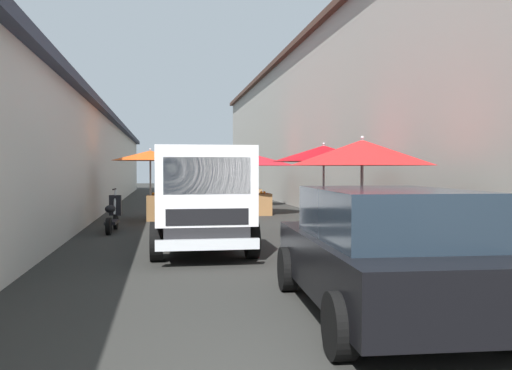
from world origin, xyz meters
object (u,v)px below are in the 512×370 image
object	(u,v)px
fruit_stall_far_left	(250,164)
delivery_truck	(203,201)
hatchback_car	(383,251)
vendor_in_shade	(176,190)
plastic_stool	(201,213)
fruit_stall_near_right	(324,164)
fruit_stall_near_left	(152,166)
vendor_by_crates	(166,197)
parked_scooter	(112,215)
fruit_stall_mid_lane	(258,167)
fruit_stall_far_right	(363,165)

from	to	relation	value
fruit_stall_far_left	delivery_truck	size ratio (longest dim) A/B	0.54
hatchback_car	vendor_in_shade	size ratio (longest dim) A/B	2.50
fruit_stall_far_left	plastic_stool	size ratio (longest dim) A/B	6.18
fruit_stall_far_left	delivery_truck	xyz separation A→B (m)	(-12.89, 3.01, -0.85)
plastic_stool	fruit_stall_near_right	bearing A→B (deg)	-137.04
fruit_stall_near_left	fruit_stall_near_right	xyz separation A→B (m)	(-4.43, -4.41, 0.03)
fruit_stall_near_right	hatchback_car	bearing A→B (deg)	167.94
fruit_stall_near_left	hatchback_car	xyz separation A→B (m)	(-11.80, -2.83, -1.03)
fruit_stall_far_left	hatchback_car	size ratio (longest dim) A/B	0.67
vendor_in_shade	hatchback_car	bearing A→B (deg)	-171.01
vendor_in_shade	fruit_stall_near_right	bearing A→B (deg)	-146.74
fruit_stall_near_left	fruit_stall_near_right	bearing A→B (deg)	-135.16
vendor_by_crates	plastic_stool	distance (m)	1.84
hatchback_car	vendor_in_shade	world-z (taller)	vendor_in_shade
vendor_in_shade	parked_scooter	size ratio (longest dim) A/B	0.95
fruit_stall_mid_lane	parked_scooter	distance (m)	6.56
vendor_by_crates	parked_scooter	bearing A→B (deg)	101.32
hatchback_car	fruit_stall_mid_lane	bearing A→B (deg)	-3.84
fruit_stall_near_left	vendor_by_crates	bearing A→B (deg)	-170.60
vendor_by_crates	parked_scooter	xyz separation A→B (m)	(-0.28, 1.41, -0.45)
fruit_stall_far_left	fruit_stall_mid_lane	bearing A→B (deg)	174.51
fruit_stall_mid_lane	fruit_stall_near_left	xyz separation A→B (m)	(-1.41, 3.72, 0.01)
fruit_stall_near_left	fruit_stall_far_left	bearing A→B (deg)	-35.37
delivery_truck	parked_scooter	size ratio (longest dim) A/B	2.92
delivery_truck	parked_scooter	bearing A→B (deg)	27.31
hatchback_car	plastic_stool	size ratio (longest dim) A/B	9.20
fruit_stall_near_left	parked_scooter	world-z (taller)	fruit_stall_near_left
fruit_stall_far_left	fruit_stall_near_left	xyz separation A→B (m)	(-5.84, 4.14, -0.12)
fruit_stall_near_left	vendor_in_shade	xyz separation A→B (m)	(1.07, -0.80, -0.85)
fruit_stall_near_left	hatchback_car	bearing A→B (deg)	-166.50
parked_scooter	fruit_stall_near_right	bearing A→B (deg)	-104.96
fruit_stall_near_left	plastic_stool	distance (m)	2.46
fruit_stall_near_right	vendor_in_shade	bearing A→B (deg)	33.26
fruit_stall_far_right	parked_scooter	world-z (taller)	fruit_stall_far_right
plastic_stool	vendor_by_crates	bearing A→B (deg)	143.22
vendor_in_shade	parked_scooter	bearing A→B (deg)	156.64
vendor_by_crates	fruit_stall_mid_lane	bearing A→B (deg)	-38.39
fruit_stall_far_right	plastic_stool	world-z (taller)	fruit_stall_far_right
hatchback_car	parked_scooter	size ratio (longest dim) A/B	2.36
fruit_stall_mid_lane	hatchback_car	size ratio (longest dim) A/B	0.71
fruit_stall_near_left	fruit_stall_far_right	bearing A→B (deg)	-152.98
fruit_stall_mid_lane	fruit_stall_far_right	xyz separation A→B (m)	(-9.40, -0.36, -0.02)
fruit_stall_far_left	fruit_stall_near_right	xyz separation A→B (m)	(-10.27, -0.26, -0.09)
fruit_stall_near_right	delivery_truck	world-z (taller)	fruit_stall_near_right
fruit_stall_far_left	plastic_stool	world-z (taller)	fruit_stall_far_left
fruit_stall_mid_lane	vendor_by_crates	bearing A→B (deg)	141.61
fruit_stall_mid_lane	parked_scooter	world-z (taller)	fruit_stall_mid_lane
fruit_stall_near_left	parked_scooter	size ratio (longest dim) A/B	1.46
delivery_truck	vendor_in_shade	world-z (taller)	delivery_truck
fruit_stall_far_right	plastic_stool	bearing A→B (deg)	21.08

